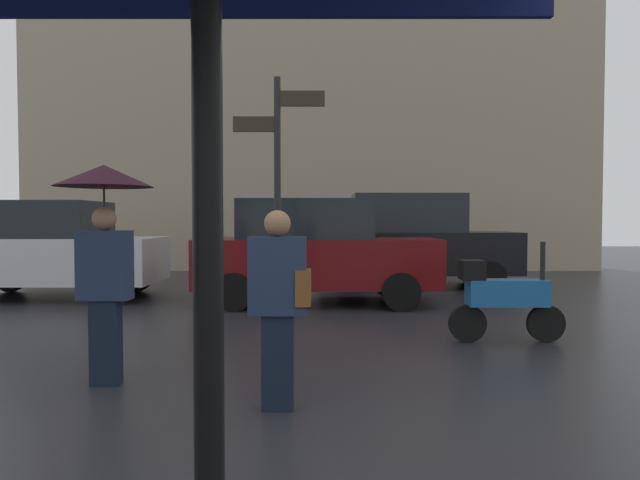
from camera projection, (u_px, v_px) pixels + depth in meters
pedestrian_with_umbrella at (102, 220)px, 5.15m from camera, size 0.87×0.87×2.00m
pedestrian_with_bag at (278, 297)px, 4.50m from camera, size 0.49×0.24×1.58m
parked_scooter at (501, 297)px, 7.01m from camera, size 1.42×0.32×1.23m
parked_car_left at (411, 241)px, 12.79m from camera, size 4.36×1.92×2.07m
parked_car_right at (312, 251)px, 10.23m from camera, size 4.23×1.93×1.86m
parked_car_distant at (47, 249)px, 10.94m from camera, size 4.04×2.07×1.85m
street_signpost at (276, 185)px, 6.75m from camera, size 1.08×0.08×3.18m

